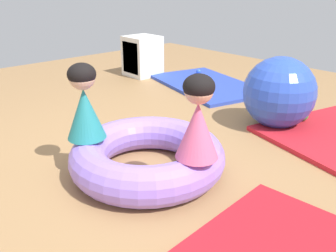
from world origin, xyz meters
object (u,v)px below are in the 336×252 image
inflatable_cushion (147,156)px  play_ball_red (201,77)px  child_in_teal (84,103)px  play_ball_green (303,115)px  play_ball_blue (199,72)px  child_in_pink (198,118)px  exercise_ball_large (279,93)px  storage_cube (141,56)px  play_ball_orange (207,94)px

inflatable_cushion → play_ball_red: bearing=124.2°
child_in_teal → play_ball_green: (0.59, 2.00, -0.43)m
play_ball_blue → child_in_pink: bearing=-47.1°
inflatable_cushion → exercise_ball_large: exercise_ball_large is taller
child_in_teal → play_ball_green: bearing=86.1°
storage_cube → child_in_teal: bearing=-46.1°
child_in_pink → storage_cube: size_ratio=0.96×
child_in_teal → inflatable_cushion: bearing=56.1°
inflatable_cushion → play_ball_red: inflatable_cushion is taller
play_ball_blue → play_ball_orange: bearing=-41.6°
play_ball_blue → exercise_ball_large: bearing=-24.9°
play_ball_orange → child_in_pink: bearing=-50.3°
exercise_ball_large → play_ball_blue: bearing=155.1°
child_in_teal → play_ball_red: bearing=127.6°
play_ball_red → play_ball_orange: 0.81m
exercise_ball_large → child_in_pink: bearing=-78.3°
inflatable_cushion → exercise_ball_large: 1.49m
play_ball_orange → exercise_ball_large: (0.97, -0.10, 0.26)m
inflatable_cushion → play_ball_orange: inflatable_cushion is taller
inflatable_cushion → child_in_pink: 0.58m
play_ball_red → exercise_ball_large: bearing=-22.2°
play_ball_red → child_in_teal: bearing=-64.9°
play_ball_blue → exercise_ball_large: exercise_ball_large is taller
play_ball_green → exercise_ball_large: 0.36m
play_ball_orange → inflatable_cushion: bearing=-62.0°
play_ball_red → play_ball_green: bearing=-13.6°
child_in_pink → play_ball_red: bearing=-140.8°
play_ball_blue → play_ball_orange: 1.10m
play_ball_orange → storage_cube: bearing=173.1°
exercise_ball_large → play_ball_orange: bearing=174.0°
inflatable_cushion → play_ball_orange: 1.79m
play_ball_blue → play_ball_green: play_ball_green is taller
play_ball_red → storage_cube: size_ratio=0.11×
inflatable_cushion → child_in_pink: child_in_pink is taller
inflatable_cushion → child_in_pink: size_ratio=2.08×
play_ball_blue → inflatable_cushion: bearing=-54.2°
inflatable_cushion → child_in_teal: 0.58m
play_ball_green → child_in_pink: bearing=-84.9°
inflatable_cushion → play_ball_orange: size_ratio=16.04×
child_in_pink → exercise_ball_large: size_ratio=0.80×
storage_cube → play_ball_blue: bearing=41.9°
child_in_teal → play_ball_blue: child_in_teal is taller
child_in_pink → play_ball_green: bearing=-177.9°
child_in_teal → play_ball_orange: 2.00m
play_ball_green → play_ball_orange: 1.12m
child_in_pink → storage_cube: child_in_pink is taller
child_in_teal → exercise_ball_large: size_ratio=0.80×
play_ball_green → storage_cube: storage_cube is taller
child_in_pink → play_ball_green: size_ratio=4.91×
play_ball_green → storage_cube: 2.57m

